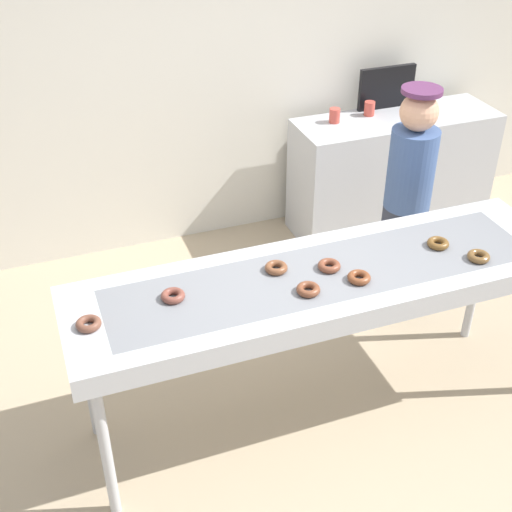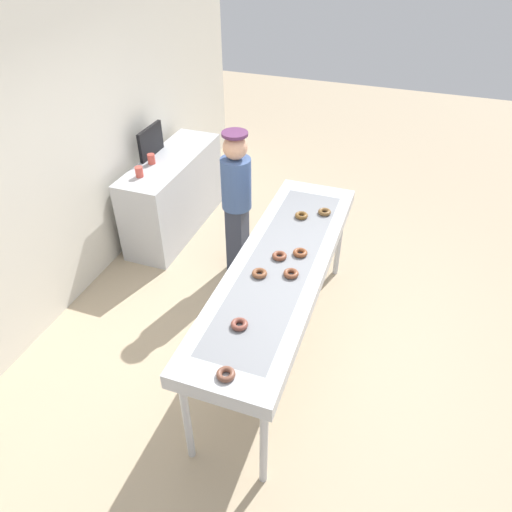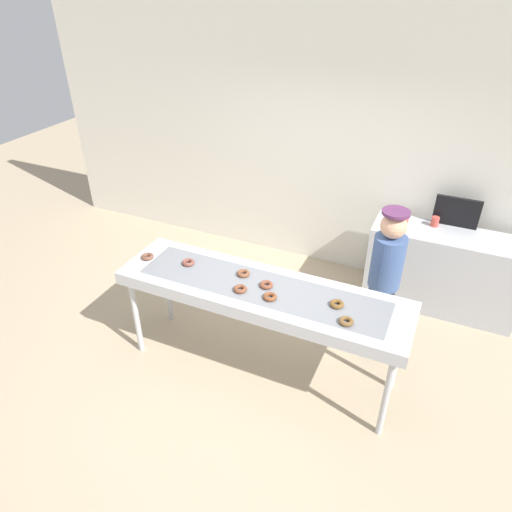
{
  "view_description": "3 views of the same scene",
  "coord_description": "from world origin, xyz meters",
  "views": [
    {
      "loc": [
        -1.33,
        -2.6,
        3.04
      ],
      "look_at": [
        -0.33,
        0.11,
        1.11
      ],
      "focal_mm": 48.28,
      "sensor_mm": 36.0,
      "label": 1
    },
    {
      "loc": [
        -2.87,
        -0.81,
        3.32
      ],
      "look_at": [
        -0.17,
        0.15,
        1.14
      ],
      "focal_mm": 32.94,
      "sensor_mm": 36.0,
      "label": 2
    },
    {
      "loc": [
        1.34,
        -3.09,
        3.46
      ],
      "look_at": [
        -0.16,
        0.24,
        1.15
      ],
      "focal_mm": 32.73,
      "sensor_mm": 36.0,
      "label": 3
    }
  ],
  "objects": [
    {
      "name": "prep_counter",
      "position": [
        1.47,
        1.79,
        0.48
      ],
      "size": [
        1.65,
        0.54,
        0.96
      ],
      "primitive_type": "cube",
      "color": "#B7BABF",
      "rests_on": "ground"
    },
    {
      "name": "ground_plane",
      "position": [
        0.0,
        0.0,
        0.0
      ],
      "size": [
        16.0,
        16.0,
        0.0
      ],
      "primitive_type": "plane",
      "color": "tan"
    },
    {
      "name": "fryer_conveyor",
      "position": [
        0.0,
        0.0,
        0.93
      ],
      "size": [
        2.68,
        0.72,
        1.0
      ],
      "color": "#B7BABF",
      "rests_on": "ground"
    },
    {
      "name": "paper_cup_1",
      "position": [
        1.28,
        1.9,
        1.01
      ],
      "size": [
        0.08,
        0.08,
        0.11
      ],
      "primitive_type": "cylinder",
      "color": "#CC4C3F",
      "rests_on": "prep_counter"
    },
    {
      "name": "back_wall",
      "position": [
        0.0,
        2.24,
        1.64
      ],
      "size": [
        8.0,
        0.12,
        3.27
      ],
      "primitive_type": "cube",
      "color": "silver",
      "rests_on": "ground"
    },
    {
      "name": "chocolate_donut_6",
      "position": [
        0.04,
        0.03,
        1.02
      ],
      "size": [
        0.15,
        0.15,
        0.04
      ],
      "primitive_type": "torus",
      "rotation": [
        0.0,
        0.0,
        1.85
      ],
      "color": "brown",
      "rests_on": "fryer_conveyor"
    },
    {
      "name": "worker_baker",
      "position": [
        0.96,
        0.76,
        0.9
      ],
      "size": [
        0.3,
        0.3,
        1.61
      ],
      "rotation": [
        0.0,
        0.0,
        3.34
      ],
      "color": "#2E3444",
      "rests_on": "ground"
    },
    {
      "name": "chocolate_donut_4",
      "position": [
        -0.15,
        -0.13,
        1.02
      ],
      "size": [
        0.14,
        0.14,
        0.04
      ],
      "primitive_type": "torus",
      "rotation": [
        0.0,
        0.0,
        0.19
      ],
      "color": "brown",
      "rests_on": "fryer_conveyor"
    },
    {
      "name": "chocolate_donut_0",
      "position": [
        -0.79,
        0.05,
        1.02
      ],
      "size": [
        0.13,
        0.13,
        0.04
      ],
      "primitive_type": "torus",
      "rotation": [
        0.0,
        0.0,
        1.43
      ],
      "color": "brown",
      "rests_on": "fryer_conveyor"
    },
    {
      "name": "chocolate_donut_2",
      "position": [
        -1.21,
        -0.02,
        1.02
      ],
      "size": [
        0.15,
        0.15,
        0.04
      ],
      "primitive_type": "torus",
      "rotation": [
        0.0,
        0.0,
        2.82
      ],
      "color": "brown",
      "rests_on": "fryer_conveyor"
    },
    {
      "name": "chocolate_donut_5",
      "position": [
        0.69,
        0.02,
        1.02
      ],
      "size": [
        0.13,
        0.13,
        0.04
      ],
      "primitive_type": "torus",
      "rotation": [
        0.0,
        0.0,
        0.13
      ],
      "color": "brown",
      "rests_on": "fryer_conveyor"
    },
    {
      "name": "paper_cup_0",
      "position": [
        0.96,
        1.87,
        1.01
      ],
      "size": [
        0.08,
        0.08,
        0.11
      ],
      "primitive_type": "cylinder",
      "color": "#CC4C3F",
      "rests_on": "prep_counter"
    },
    {
      "name": "chocolate_donut_1",
      "position": [
        -0.23,
        0.1,
        1.02
      ],
      "size": [
        0.14,
        0.14,
        0.04
      ],
      "primitive_type": "torus",
      "rotation": [
        0.0,
        0.0,
        1.77
      ],
      "color": "brown",
      "rests_on": "fryer_conveyor"
    },
    {
      "name": "chocolate_donut_7",
      "position": [
        0.82,
        -0.17,
        1.02
      ],
      "size": [
        0.17,
        0.17,
        0.04
      ],
      "primitive_type": "torus",
      "rotation": [
        0.0,
        0.0,
        0.98
      ],
      "color": "brown",
      "rests_on": "fryer_conveyor"
    },
    {
      "name": "chocolate_donut_3",
      "position": [
        0.14,
        -0.12,
        1.02
      ],
      "size": [
        0.16,
        0.16,
        0.04
      ],
      "primitive_type": "torus",
      "rotation": [
        0.0,
        0.0,
        1.09
      ],
      "color": "brown",
      "rests_on": "fryer_conveyor"
    },
    {
      "name": "menu_display",
      "position": [
        1.47,
        2.01,
        1.13
      ],
      "size": [
        0.48,
        0.04,
        0.33
      ],
      "primitive_type": "cube",
      "color": "black",
      "rests_on": "prep_counter"
    }
  ]
}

